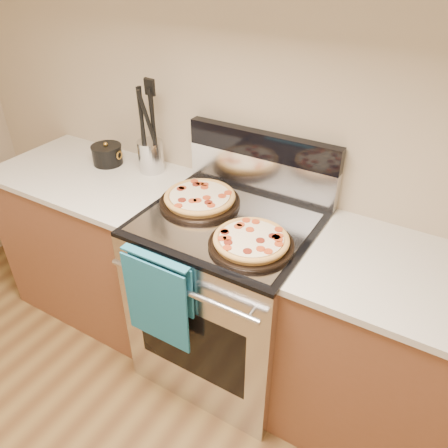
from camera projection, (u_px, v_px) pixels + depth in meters
The scene contains 17 objects.
wall_back at pixel (269, 102), 1.94m from camera, with size 4.00×4.00×0.00m, color tan.
range_body at pixel (228, 298), 2.19m from camera, with size 0.76×0.68×0.90m, color #B7B7BC.
oven_window at pixel (190, 343), 1.95m from camera, with size 0.56×0.01×0.40m, color black.
cooktop at pixel (228, 221), 1.93m from camera, with size 0.76×0.68×0.02m, color black.
backsplash_lower at pixel (261, 174), 2.10m from camera, with size 0.76×0.06×0.18m, color silver.
backsplash_upper at pixel (262, 145), 2.01m from camera, with size 0.76×0.06×0.12m, color black.
oven_handle at pixel (181, 290), 1.72m from camera, with size 0.03×0.03×0.70m, color silver.
dish_towel at pixel (159, 297), 1.83m from camera, with size 0.32×0.05×0.42m, color navy, non-canonical shape.
foil_sheet at pixel (225, 222), 1.90m from camera, with size 0.70×0.55×0.01m, color gray.
cabinet_left at pixel (102, 244), 2.59m from camera, with size 1.00×0.62×0.88m, color brown.
countertop_left at pixel (89, 175), 2.33m from camera, with size 1.02×0.64×0.03m, color beige.
cabinet_right at pixel (412, 369), 1.84m from camera, with size 1.00×0.62×0.88m, color brown.
countertop_right at pixel (441, 288), 1.59m from camera, with size 1.02×0.64×0.03m, color beige.
pepperoni_pizza_back at pixel (200, 199), 2.02m from camera, with size 0.37×0.37×0.05m, color #BB8039, non-canonical shape.
pepperoni_pizza_front at pixel (251, 241), 1.74m from camera, with size 0.34×0.34×0.05m, color #BB8039, non-canonical shape.
utensil_crock at pixel (151, 156), 2.30m from camera, with size 0.13×0.13×0.17m, color silver.
saucepan at pixel (107, 155), 2.39m from camera, with size 0.16×0.16×0.10m, color black.
Camera 1 is at (0.80, 0.25, 1.97)m, focal length 35.00 mm.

